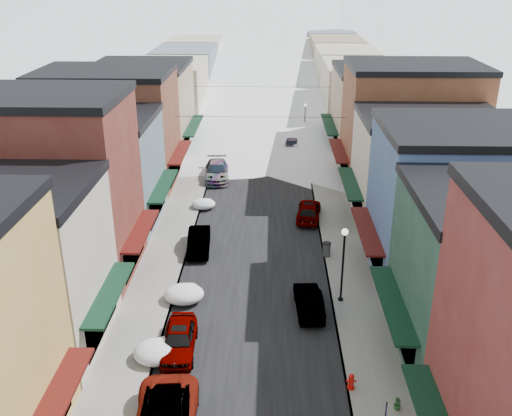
# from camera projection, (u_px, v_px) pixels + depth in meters

# --- Properties ---
(road) EXTENTS (10.00, 160.00, 0.01)m
(road) POSITION_uv_depth(u_px,v_px,m) (263.00, 126.00, 75.71)
(road) COLOR black
(road) RESTS_ON ground
(sidewalk_left) EXTENTS (3.20, 160.00, 0.15)m
(sidewalk_left) POSITION_uv_depth(u_px,v_px,m) (214.00, 125.00, 75.85)
(sidewalk_left) COLOR gray
(sidewalk_left) RESTS_ON ground
(sidewalk_right) EXTENTS (3.20, 160.00, 0.15)m
(sidewalk_right) POSITION_uv_depth(u_px,v_px,m) (313.00, 126.00, 75.51)
(sidewalk_right) COLOR gray
(sidewalk_right) RESTS_ON ground
(curb_left) EXTENTS (0.10, 160.00, 0.15)m
(curb_left) POSITION_uv_depth(u_px,v_px,m) (225.00, 125.00, 75.81)
(curb_left) COLOR slate
(curb_left) RESTS_ON ground
(curb_right) EXTENTS (0.10, 160.00, 0.15)m
(curb_right) POSITION_uv_depth(u_px,v_px,m) (301.00, 126.00, 75.55)
(curb_right) COLOR slate
(curb_right) RESTS_ON ground
(bldg_l_cream) EXTENTS (11.30, 8.20, 9.50)m
(bldg_l_cream) POSITION_uv_depth(u_px,v_px,m) (3.00, 267.00, 30.49)
(bldg_l_cream) COLOR beige
(bldg_l_cream) RESTS_ON ground
(bldg_l_brick_near) EXTENTS (12.30, 8.20, 12.50)m
(bldg_l_brick_near) POSITION_uv_depth(u_px,v_px,m) (45.00, 187.00, 37.27)
(bldg_l_brick_near) COLOR maroon
(bldg_l_brick_near) RESTS_ON ground
(bldg_l_grayblue) EXTENTS (11.30, 9.20, 9.00)m
(bldg_l_grayblue) POSITION_uv_depth(u_px,v_px,m) (93.00, 170.00, 45.77)
(bldg_l_grayblue) COLOR slate
(bldg_l_grayblue) RESTS_ON ground
(bldg_l_brick_far) EXTENTS (13.30, 9.20, 11.00)m
(bldg_l_brick_far) POSITION_uv_depth(u_px,v_px,m) (109.00, 128.00, 53.68)
(bldg_l_brick_far) COLOR brown
(bldg_l_brick_far) RESTS_ON ground
(bldg_l_tan) EXTENTS (11.30, 11.20, 10.00)m
(bldg_l_tan) POSITION_uv_depth(u_px,v_px,m) (143.00, 109.00, 63.05)
(bldg_l_tan) COLOR tan
(bldg_l_tan) RESTS_ON ground
(bldg_r_green) EXTENTS (11.30, 9.20, 9.50)m
(bldg_r_green) POSITION_uv_depth(u_px,v_px,m) (504.00, 278.00, 29.35)
(bldg_r_green) COLOR #214638
(bldg_r_green) RESTS_ON ground
(bldg_r_blue) EXTENTS (11.30, 9.20, 10.50)m
(bldg_r_blue) POSITION_uv_depth(u_px,v_px,m) (454.00, 203.00, 37.44)
(bldg_r_blue) COLOR #415F95
(bldg_r_blue) RESTS_ON ground
(bldg_r_cream) EXTENTS (12.30, 9.20, 9.00)m
(bldg_r_cream) POSITION_uv_depth(u_px,v_px,m) (427.00, 169.00, 46.00)
(bldg_r_cream) COLOR beige
(bldg_r_cream) RESTS_ON ground
(bldg_r_brick_far) EXTENTS (13.30, 9.20, 11.50)m
(bldg_r_brick_far) POSITION_uv_depth(u_px,v_px,m) (410.00, 125.00, 53.78)
(bldg_r_brick_far) COLOR brown
(bldg_r_brick_far) RESTS_ON ground
(bldg_r_tan) EXTENTS (11.30, 11.20, 9.50)m
(bldg_r_tan) POSITION_uv_depth(u_px,v_px,m) (380.00, 111.00, 63.40)
(bldg_r_tan) COLOR tan
(bldg_r_tan) RESTS_ON ground
(distant_blocks) EXTENTS (34.00, 55.00, 8.00)m
(distant_blocks) POSITION_uv_depth(u_px,v_px,m) (266.00, 67.00, 95.31)
(distant_blocks) COLOR gray
(distant_blocks) RESTS_ON ground
(overhead_cables) EXTENTS (16.40, 15.04, 0.04)m
(overhead_cables) POSITION_uv_depth(u_px,v_px,m) (262.00, 100.00, 61.79)
(overhead_cables) COLOR black
(overhead_cables) RESTS_ON ground
(car_silver_sedan) EXTENTS (1.99, 4.58, 1.54)m
(car_silver_sedan) POSITION_uv_depth(u_px,v_px,m) (179.00, 339.00, 31.17)
(car_silver_sedan) COLOR #A2A4AA
(car_silver_sedan) RESTS_ON ground
(car_dark_hatch) EXTENTS (1.90, 4.62, 1.49)m
(car_dark_hatch) POSITION_uv_depth(u_px,v_px,m) (199.00, 241.00, 42.31)
(car_dark_hatch) COLOR black
(car_dark_hatch) RESTS_ON ground
(car_silver_wagon) EXTENTS (2.77, 5.91, 1.67)m
(car_silver_wagon) POSITION_uv_depth(u_px,v_px,m) (217.00, 171.00, 56.58)
(car_silver_wagon) COLOR gray
(car_silver_wagon) RESTS_ON ground
(car_green_sedan) EXTENTS (1.79, 4.43, 1.43)m
(car_green_sedan) POSITION_uv_depth(u_px,v_px,m) (309.00, 301.00, 34.82)
(car_green_sedan) COLOR black
(car_green_sedan) RESTS_ON ground
(car_gray_suv) EXTENTS (2.47, 4.93, 1.61)m
(car_gray_suv) POSITION_uv_depth(u_px,v_px,m) (309.00, 210.00, 47.56)
(car_gray_suv) COLOR gray
(car_gray_suv) RESTS_ON ground
(car_black_sedan) EXTENTS (2.27, 4.81, 1.36)m
(car_black_sedan) POSITION_uv_depth(u_px,v_px,m) (292.00, 144.00, 65.92)
(car_black_sedan) COLOR black
(car_black_sedan) RESTS_ON ground
(car_lane_silver) EXTENTS (2.19, 4.56, 1.50)m
(car_lane_silver) POSITION_uv_depth(u_px,v_px,m) (250.00, 138.00, 67.83)
(car_lane_silver) COLOR #929499
(car_lane_silver) RESTS_ON ground
(car_lane_white) EXTENTS (2.98, 6.09, 1.67)m
(car_lane_white) POSITION_uv_depth(u_px,v_px,m) (279.00, 98.00, 88.25)
(car_lane_white) COLOR silver
(car_lane_white) RESTS_ON ground
(fire_hydrant) EXTENTS (0.50, 0.38, 0.86)m
(fire_hydrant) POSITION_uv_depth(u_px,v_px,m) (351.00, 382.00, 28.31)
(fire_hydrant) COLOR red
(fire_hydrant) RESTS_ON sidewalk_right
(trash_can) EXTENTS (0.62, 0.62, 1.05)m
(trash_can) POSITION_uv_depth(u_px,v_px,m) (327.00, 249.00, 41.29)
(trash_can) COLOR #55585A
(trash_can) RESTS_ON sidewalk_right
(streetlamp_near) EXTENTS (0.41, 0.41, 4.96)m
(streetlamp_near) POSITION_uv_depth(u_px,v_px,m) (343.00, 256.00, 34.77)
(streetlamp_near) COLOR black
(streetlamp_near) RESTS_ON sidewalk_right
(streetlamp_far) EXTENTS (0.33, 0.33, 4.02)m
(streetlamp_far) POSITION_uv_depth(u_px,v_px,m) (305.00, 116.00, 69.93)
(streetlamp_far) COLOR black
(streetlamp_far) RESTS_ON sidewalk_right
(planter_far) EXTENTS (0.48, 0.48, 0.61)m
(planter_far) POSITION_uv_depth(u_px,v_px,m) (397.00, 404.00, 27.00)
(planter_far) COLOR #295727
(planter_far) RESTS_ON sidewalk_right
(snow_pile_near) EXTENTS (2.55, 2.77, 1.08)m
(snow_pile_near) POSITION_uv_depth(u_px,v_px,m) (158.00, 351.00, 30.61)
(snow_pile_near) COLOR white
(snow_pile_near) RESTS_ON ground
(snow_pile_mid) EXTENTS (2.52, 2.75, 1.07)m
(snow_pile_mid) POSITION_uv_depth(u_px,v_px,m) (185.00, 294.00, 36.02)
(snow_pile_mid) COLOR white
(snow_pile_mid) RESTS_ON ground
(snow_pile_far) EXTENTS (2.07, 2.47, 0.88)m
(snow_pile_far) POSITION_uv_depth(u_px,v_px,m) (204.00, 204.00, 49.87)
(snow_pile_far) COLOR white
(snow_pile_far) RESTS_ON ground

